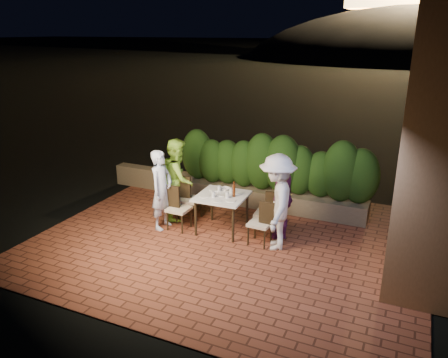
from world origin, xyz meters
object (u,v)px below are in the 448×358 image
Objects in this scene: diner_white at (277,202)px; parapet_lamp at (170,169)px; chair_left_back at (190,198)px; chair_right_back at (266,212)px; diner_blue at (162,190)px; bowl at (225,189)px; diner_purple at (282,196)px; chair_left_front at (179,208)px; chair_right_front at (260,222)px; dining_table at (222,213)px; beer_bottle at (234,189)px; diner_green at (178,179)px.

diner_white is 12.56× the size of parapet_lamp.
chair_left_back is 0.53× the size of diner_white.
diner_blue reaches higher than chair_right_back.
diner_purple is at bearing -0.67° from bowl.
bowl is at bearing 39.13° from chair_left_front.
chair_left_back reaches higher than chair_right_back.
diner_purple is 3.48m from parapet_lamp.
chair_left_back reaches higher than chair_right_front.
dining_table is 0.90m from chair_right_front.
diner_blue is at bearing -149.60° from bowl.
beer_bottle is 0.78m from chair_right_back.
parapet_lamp is (-2.11, 1.55, 0.20)m from dining_table.
chair_left_back is 0.55× the size of diner_green.
dining_table is at bearing -78.01° from bowl.
parapet_lamp is at bearing -133.60° from diner_white.
diner_green is 12.13× the size of parapet_lamp.
diner_purple is at bearing -4.14° from chair_left_back.
chair_left_back is at bearing 94.67° from chair_left_front.
chair_right_back is (-0.04, 0.47, 0.01)m from chair_right_front.
chair_left_back is 1.76m from chair_right_front.
chair_right_front is 0.49× the size of diner_white.
beer_bottle is 0.83m from chair_right_front.
dining_table is at bearing -115.91° from diner_white.
diner_white is (0.31, -0.00, 0.45)m from chair_right_front.
chair_left_back is (-0.77, -0.07, -0.30)m from bowl.
chair_right_back is 0.54× the size of diner_blue.
bowl is 0.11× the size of diner_green.
chair_right_back is (1.66, 0.02, -0.03)m from chair_left_back.
dining_table is 0.58× the size of diner_blue.
diner_blue is at bearing -163.66° from dining_table.
chair_right_front is at bearing -105.62° from diner_white.
diner_purple is at bearing 17.89° from chair_left_front.
diner_white is (2.30, -0.49, 0.03)m from diner_green.
chair_left_front is (-0.75, -0.57, -0.33)m from bowl.
diner_white is 1.10× the size of diner_purple.
parapet_lamp is (-3.23, 1.27, -0.23)m from diner_purple.
diner_purple reaches higher than chair_right_front.
parapet_lamp is (-2.05, 1.25, -0.20)m from bowl.
diner_blue is 0.94× the size of diner_green.
bowl is at bearing -128.05° from diner_white.
chair_right_front is (0.93, -0.52, -0.35)m from bowl.
parapet_lamp is at bearing 143.66° from dining_table.
dining_table is at bearing 20.24° from chair_left_front.
diner_blue is at bearing -96.85° from diner_purple.
chair_left_front is 2.04m from diner_purple.
diner_green is at bearing -10.46° from chair_right_front.
dining_table is at bearing -171.85° from beer_bottle.
beer_bottle is 1.17m from chair_left_back.
chair_right_front is at bearing -30.75° from parapet_lamp.
chair_right_front is at bearing -126.65° from diner_green.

